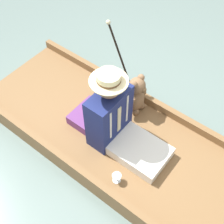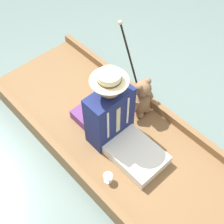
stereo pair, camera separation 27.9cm
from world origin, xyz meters
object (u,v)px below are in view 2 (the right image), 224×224
at_px(seated_person, 116,121).
at_px(teddy_bear, 142,99).
at_px(walking_cane, 130,59).
at_px(wine_glass, 108,177).

relative_size(seated_person, teddy_bear, 1.84).
bearing_deg(walking_cane, wine_glass, 35.63).
height_order(teddy_bear, wine_glass, teddy_bear).
distance_m(seated_person, wine_glass, 0.50).
xyz_separation_m(seated_person, teddy_bear, (-0.43, -0.07, -0.09)).
xyz_separation_m(seated_person, wine_glass, (0.35, 0.27, -0.24)).
bearing_deg(wine_glass, teddy_bear, -156.01).
relative_size(teddy_bear, walking_cane, 0.52).
bearing_deg(seated_person, teddy_bear, -160.55).
xyz_separation_m(teddy_bear, walking_cane, (-0.08, -0.27, 0.29)).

